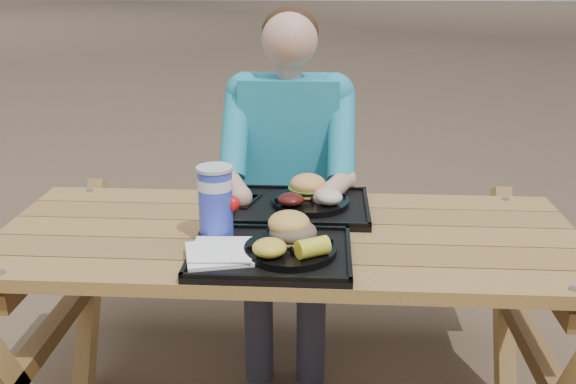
{
  "coord_description": "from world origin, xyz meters",
  "views": [
    {
      "loc": [
        0.11,
        -1.83,
        1.53
      ],
      "look_at": [
        0.0,
        0.0,
        0.88
      ],
      "focal_mm": 40.0,
      "sensor_mm": 36.0,
      "label": 1
    }
  ],
  "objects": [
    {
      "name": "picnic_table",
      "position": [
        0.0,
        0.0,
        0.38
      ],
      "size": [
        1.8,
        1.49,
        0.75
      ],
      "primitive_type": null,
      "color": "#999999",
      "rests_on": "ground"
    },
    {
      "name": "sandwich",
      "position": [
        0.02,
        -0.16,
        0.86
      ],
      "size": [
        0.13,
        0.13,
        0.13
      ],
      "primitive_type": null,
      "color": "#DFA54F",
      "rests_on": "plate_near"
    },
    {
      "name": "tray_near",
      "position": [
        -0.04,
        -0.19,
        0.76
      ],
      "size": [
        0.45,
        0.35,
        0.02
      ],
      "primitive_type": "cube",
      "color": "black",
      "rests_on": "picnic_table"
    },
    {
      "name": "napkin_stack",
      "position": [
        -0.18,
        -0.23,
        0.78
      ],
      "size": [
        0.22,
        0.22,
        0.02
      ],
      "primitive_type": "cube",
      "rotation": [
        0.0,
        0.0,
        0.25
      ],
      "color": "white",
      "rests_on": "tray_near"
    },
    {
      "name": "potato_salad",
      "position": [
        0.13,
        0.14,
        0.81
      ],
      "size": [
        0.09,
        0.09,
        0.05
      ],
      "primitive_type": "ellipsoid",
      "color": "beige",
      "rests_on": "plate_far"
    },
    {
      "name": "diner",
      "position": [
        -0.03,
        0.6,
        0.64
      ],
      "size": [
        0.48,
        0.84,
        1.28
      ],
      "primitive_type": null,
      "color": "#16759A",
      "rests_on": "ground"
    },
    {
      "name": "plate_near",
      "position": [
        0.02,
        -0.2,
        0.78
      ],
      "size": [
        0.26,
        0.26,
        0.02
      ],
      "primitive_type": "cylinder",
      "color": "black",
      "rests_on": "tray_near"
    },
    {
      "name": "burger",
      "position": [
        0.05,
        0.23,
        0.85
      ],
      "size": [
        0.12,
        0.12,
        0.11
      ],
      "primitive_type": null,
      "color": "#F29C55",
      "rests_on": "plate_far"
    },
    {
      "name": "tray_far",
      "position": [
        0.03,
        0.18,
        0.76
      ],
      "size": [
        0.45,
        0.35,
        0.02
      ],
      "primitive_type": "cube",
      "color": "black",
      "rests_on": "picnic_table"
    },
    {
      "name": "cutlery_far",
      "position": [
        -0.14,
        0.2,
        0.77
      ],
      "size": [
        0.06,
        0.15,
        0.01
      ],
      "primitive_type": "cube",
      "rotation": [
        0.0,
        0.0,
        -0.26
      ],
      "color": "black",
      "rests_on": "tray_far"
    },
    {
      "name": "condiment_bbq",
      "position": [
        -0.04,
        -0.08,
        0.78
      ],
      "size": [
        0.04,
        0.04,
        0.03
      ],
      "primitive_type": "cylinder",
      "color": "black",
      "rests_on": "tray_near"
    },
    {
      "name": "plate_far",
      "position": [
        0.06,
        0.19,
        0.78
      ],
      "size": [
        0.26,
        0.26,
        0.02
      ],
      "primitive_type": "cylinder",
      "color": "black",
      "rests_on": "tray_far"
    },
    {
      "name": "mac_cheese",
      "position": [
        -0.03,
        -0.26,
        0.81
      ],
      "size": [
        0.09,
        0.09,
        0.05
      ],
      "primitive_type": "ellipsoid",
      "color": "yellow",
      "rests_on": "plate_near"
    },
    {
      "name": "soda_cup",
      "position": [
        -0.21,
        -0.09,
        0.87
      ],
      "size": [
        0.1,
        0.1,
        0.2
      ],
      "primitive_type": "cylinder",
      "color": "#1A2CC7",
      "rests_on": "tray_near"
    },
    {
      "name": "condiment_mustard",
      "position": [
        0.02,
        -0.06,
        0.78
      ],
      "size": [
        0.05,
        0.05,
        0.03
      ],
      "primitive_type": "cylinder",
      "color": "gold",
      "rests_on": "tray_near"
    },
    {
      "name": "baked_beans",
      "position": [
        0.0,
        0.13,
        0.81
      ],
      "size": [
        0.09,
        0.09,
        0.04
      ],
      "primitive_type": "ellipsoid",
      "color": "#47110E",
      "rests_on": "plate_far"
    },
    {
      "name": "corn_cob",
      "position": [
        0.08,
        -0.26,
        0.82
      ],
      "size": [
        0.12,
        0.12,
        0.05
      ],
      "primitive_type": null,
      "rotation": [
        0.0,
        0.0,
        0.52
      ],
      "color": "yellow",
      "rests_on": "plate_near"
    }
  ]
}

